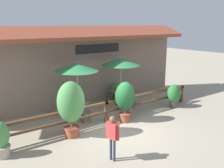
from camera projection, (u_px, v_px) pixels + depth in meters
The scene contains 17 objects.
ground_plane at pixel (120, 130), 10.45m from camera, with size 60.00×60.00×0.00m, color #9E937F.
building_facade at pixel (74, 66), 13.19m from camera, with size 14.28×1.49×4.23m.
patio_railing at pixel (106, 107), 11.11m from camera, with size 10.40×0.14×0.95m.
patio_umbrella_near at pixel (77, 67), 11.48m from camera, with size 2.03×2.03×2.63m.
dining_table_near at pixel (78, 104), 11.89m from camera, with size 1.01×1.01×0.76m.
chair_near_streetside at pixel (85, 111), 11.26m from camera, with size 0.51×0.51×0.88m.
chair_near_wallside at pixel (70, 102), 12.53m from camera, with size 0.50×0.50×0.88m.
patio_umbrella_middle at pixel (121, 62), 13.10m from camera, with size 2.03×2.03×2.63m.
dining_table_middle at pixel (121, 94), 13.52m from camera, with size 1.01×1.01×0.76m.
chair_middle_streetside at pixel (128, 99), 12.96m from camera, with size 0.44×0.44×0.88m.
chair_middle_wallside at pixel (112, 93), 14.06m from camera, with size 0.43×0.43×0.88m.
potted_plant_entrance_palm at pixel (71, 104), 9.55m from camera, with size 1.08×0.98×2.22m.
potted_plant_broad_leaf at pixel (1, 140), 8.19m from camera, with size 0.58×0.57×1.23m.
potted_plant_small_flowering at pixel (125, 98), 11.10m from camera, with size 0.92×0.83×1.84m.
potted_plant_corner_fern at pixel (174, 95), 13.12m from camera, with size 0.75×0.68×1.24m.
potted_plant_tall_tropical at pixel (115, 90), 14.41m from camera, with size 0.57×0.51×1.01m.
pedestrian at pixel (113, 132), 7.88m from camera, with size 0.26×0.53×1.52m.
Camera 1 is at (-5.93, -7.70, 4.30)m, focal length 40.00 mm.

